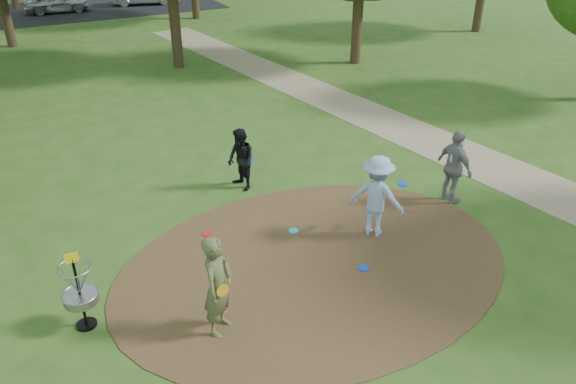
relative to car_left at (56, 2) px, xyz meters
name	(u,v)px	position (x,y,z in m)	size (l,w,h in m)	color
ground	(315,264)	(0.89, -29.50, -0.63)	(100.00, 100.00, 0.00)	#2D5119
dirt_clearing	(315,263)	(0.89, -29.50, -0.62)	(8.40, 8.40, 0.02)	#47301C
footpath	(479,162)	(7.39, -27.50, -0.62)	(2.00, 40.00, 0.01)	#8C7A5B
parking_lot	(105,7)	(2.89, 0.50, -0.62)	(14.00, 8.00, 0.01)	black
player_observer_with_disc	(218,286)	(-1.54, -30.41, 0.32)	(0.82, 0.81, 1.90)	#555B35
player_throwing_with_disc	(377,196)	(2.63, -29.11, 0.31)	(1.44, 1.39, 1.88)	#92AFDA
player_walking_with_disc	(241,160)	(0.88, -25.79, 0.17)	(0.71, 0.85, 1.60)	black
player_waiting_with_disc	(455,167)	(5.13, -28.79, 0.30)	(0.47, 1.10, 1.86)	gray
disc_ground_cyan	(294,231)	(1.07, -28.23, -0.60)	(0.22, 0.22, 0.02)	#1BC1DA
disc_ground_blue	(364,268)	(1.67, -30.12, -0.60)	(0.22, 0.22, 0.02)	blue
disc_ground_red	(207,234)	(-0.69, -27.44, -0.60)	(0.22, 0.22, 0.02)	red
car_left	(56,2)	(0.00, 0.00, 0.00)	(1.48, 3.69, 1.26)	#A0A3A7
disc_ground_orange	(222,309)	(-1.34, -29.94, -0.60)	(0.22, 0.22, 0.02)	orange
disc_golf_basket	(78,286)	(-3.61, -29.20, 0.25)	(0.63, 0.63, 1.54)	black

